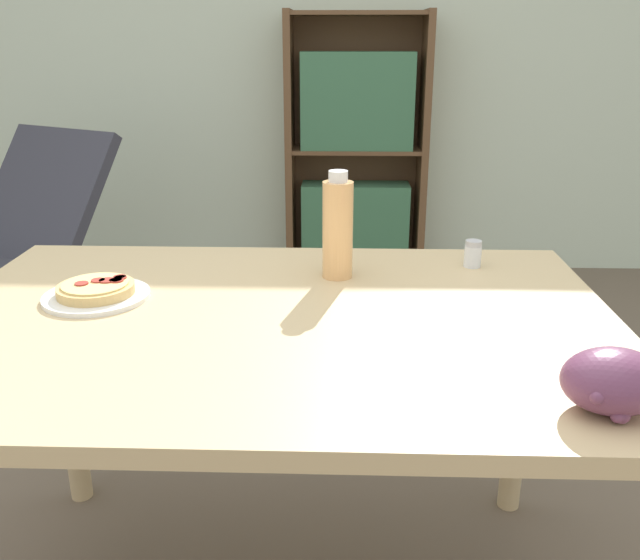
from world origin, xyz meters
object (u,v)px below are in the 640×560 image
(drink_bottle, at_px, (338,228))
(salt_shaker, at_px, (473,254))
(lounge_chair_near, at_px, (20,277))
(pizza_on_plate, at_px, (96,292))
(grape_bunch, at_px, (614,382))
(bookshelf, at_px, (356,161))

(drink_bottle, xyz_separation_m, salt_shaker, (0.32, 0.08, -0.08))
(lounge_chair_near, bearing_deg, pizza_on_plate, -30.29)
(grape_bunch, relative_size, bookshelf, 0.11)
(salt_shaker, relative_size, bookshelf, 0.05)
(grape_bunch, xyz_separation_m, bookshelf, (-0.32, 2.74, -0.15))
(pizza_on_plate, height_order, bookshelf, bookshelf)
(grape_bunch, height_order, lounge_chair_near, lounge_chair_near)
(salt_shaker, bearing_deg, bookshelf, 96.56)
(drink_bottle, distance_m, bookshelf, 2.17)
(grape_bunch, distance_m, drink_bottle, 0.71)
(pizza_on_plate, xyz_separation_m, bookshelf, (0.58, 2.32, -0.12))
(pizza_on_plate, xyz_separation_m, salt_shaker, (0.82, 0.24, 0.02))
(grape_bunch, xyz_separation_m, salt_shaker, (-0.08, 0.66, -0.01))
(pizza_on_plate, height_order, drink_bottle, drink_bottle)
(pizza_on_plate, relative_size, drink_bottle, 0.90)
(drink_bottle, bearing_deg, lounge_chair_near, 137.80)
(salt_shaker, bearing_deg, grape_bunch, -82.84)
(salt_shaker, bearing_deg, lounge_chair_near, 145.50)
(salt_shaker, relative_size, lounge_chair_near, 0.07)
(salt_shaker, distance_m, bookshelf, 2.10)
(bookshelf, bearing_deg, pizza_on_plate, -104.07)
(lounge_chair_near, bearing_deg, bookshelf, 60.03)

